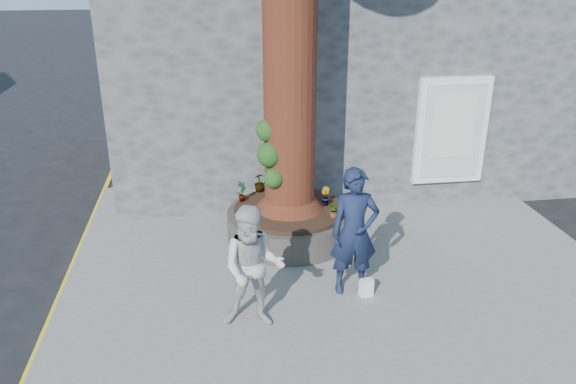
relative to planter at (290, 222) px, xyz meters
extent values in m
plane|color=black|center=(-0.80, -2.00, -0.41)|extent=(120.00, 120.00, 0.00)
cube|color=slate|center=(0.70, -1.00, -0.35)|extent=(9.00, 8.00, 0.12)
cube|color=yellow|center=(-3.85, -1.00, -0.41)|extent=(0.10, 30.00, 0.01)
cube|color=#434648|center=(1.70, 5.20, 2.59)|extent=(10.00, 8.00, 6.00)
cube|color=white|center=(3.50, 1.14, 1.29)|extent=(1.50, 0.12, 2.20)
cube|color=silver|center=(3.50, 1.08, 1.29)|extent=(1.25, 0.04, 1.95)
cube|color=silver|center=(3.50, 1.06, 1.39)|extent=(0.90, 0.02, 1.30)
cylinder|color=black|center=(0.00, 0.00, -0.03)|extent=(2.30, 2.30, 0.52)
cylinder|color=black|center=(0.00, 0.00, 0.27)|extent=(2.04, 2.04, 0.08)
cone|color=#491B12|center=(0.00, 0.00, 0.66)|extent=(1.24, 1.24, 0.70)
sphere|color=#1A3712|center=(-0.38, -0.20, 1.41)|extent=(0.44, 0.44, 0.44)
sphere|color=#1A3712|center=(-0.32, -0.30, 1.01)|extent=(0.36, 0.36, 0.36)
sphere|color=#1A3712|center=(-0.40, -0.08, 1.81)|extent=(0.40, 0.40, 0.40)
imported|color=#141D37|center=(0.70, -1.96, 0.71)|extent=(0.75, 0.50, 2.01)
imported|color=#BBB7B3|center=(-0.89, -2.62, 0.61)|extent=(0.98, 0.82, 1.80)
cube|color=white|center=(0.87, -2.15, -0.15)|extent=(0.22, 0.16, 0.28)
imported|color=gray|center=(-0.85, 0.39, 0.51)|extent=(0.25, 0.26, 0.41)
imported|color=gray|center=(0.66, 0.01, 0.48)|extent=(0.22, 0.22, 0.35)
imported|color=gray|center=(-0.47, 0.85, 0.50)|extent=(0.27, 0.27, 0.38)
imported|color=gray|center=(0.71, -0.54, 0.44)|extent=(0.26, 0.28, 0.27)
camera|label=1|loc=(-1.37, -9.30, 4.48)|focal=35.00mm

